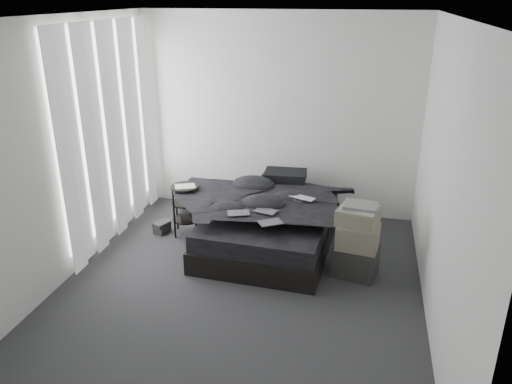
% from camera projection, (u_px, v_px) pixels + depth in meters
% --- Properties ---
extents(floor, '(3.60, 4.20, 0.01)m').
position_uv_depth(floor, '(238.00, 290.00, 5.02)').
color(floor, '#313033').
rests_on(floor, ground).
extents(ceiling, '(3.60, 4.20, 0.01)m').
position_uv_depth(ceiling, '(234.00, 17.00, 4.05)').
color(ceiling, white).
rests_on(ceiling, ground).
extents(wall_back, '(3.60, 0.01, 2.60)m').
position_uv_depth(wall_back, '(278.00, 116.00, 6.44)').
color(wall_back, white).
rests_on(wall_back, ground).
extents(wall_front, '(3.60, 0.01, 2.60)m').
position_uv_depth(wall_front, '(134.00, 294.00, 2.64)').
color(wall_front, white).
rests_on(wall_front, ground).
extents(wall_left, '(0.01, 4.20, 2.60)m').
position_uv_depth(wall_left, '(60.00, 155.00, 4.91)').
color(wall_left, white).
rests_on(wall_left, ground).
extents(wall_right, '(0.01, 4.20, 2.60)m').
position_uv_depth(wall_right, '(444.00, 183.00, 4.17)').
color(wall_right, white).
rests_on(wall_right, ground).
extents(window_left, '(0.02, 2.00, 2.30)m').
position_uv_depth(window_left, '(106.00, 127.00, 5.70)').
color(window_left, white).
rests_on(window_left, wall_left).
extents(curtain_left, '(0.06, 2.12, 2.48)m').
position_uv_depth(curtain_left, '(111.00, 134.00, 5.72)').
color(curtain_left, white).
rests_on(curtain_left, wall_left).
extents(bed, '(1.49, 1.91, 0.25)m').
position_uv_depth(bed, '(270.00, 235.00, 5.87)').
color(bed, black).
rests_on(bed, floor).
extents(mattress, '(1.44, 1.86, 0.20)m').
position_uv_depth(mattress, '(270.00, 218.00, 5.79)').
color(mattress, black).
rests_on(mattress, bed).
extents(duvet, '(1.44, 1.64, 0.21)m').
position_uv_depth(duvet, '(269.00, 203.00, 5.67)').
color(duvet, black).
rests_on(duvet, mattress).
extents(pillow_lower, '(0.57, 0.40, 0.13)m').
position_uv_depth(pillow_lower, '(281.00, 184.00, 6.38)').
color(pillow_lower, black).
rests_on(pillow_lower, mattress).
extents(pillow_upper, '(0.54, 0.38, 0.12)m').
position_uv_depth(pillow_upper, '(285.00, 176.00, 6.30)').
color(pillow_upper, black).
rests_on(pillow_upper, pillow_lower).
extents(laptop, '(0.34, 0.28, 0.02)m').
position_uv_depth(laptop, '(300.00, 194.00, 5.62)').
color(laptop, silver).
rests_on(laptop, duvet).
extents(comic_a, '(0.27, 0.22, 0.01)m').
position_uv_depth(comic_a, '(238.00, 207.00, 5.29)').
color(comic_a, black).
rests_on(comic_a, duvet).
extents(comic_b, '(0.26, 0.21, 0.01)m').
position_uv_depth(comic_b, '(266.00, 205.00, 5.34)').
color(comic_b, black).
rests_on(comic_b, duvet).
extents(comic_c, '(0.28, 0.25, 0.01)m').
position_uv_depth(comic_c, '(270.00, 215.00, 5.07)').
color(comic_c, black).
rests_on(comic_c, duvet).
extents(side_stand, '(0.41, 0.41, 0.62)m').
position_uv_depth(side_stand, '(186.00, 210.00, 6.10)').
color(side_stand, black).
rests_on(side_stand, floor).
extents(papers, '(0.29, 0.26, 0.01)m').
position_uv_depth(papers, '(185.00, 186.00, 5.97)').
color(papers, white).
rests_on(papers, side_stand).
extents(floor_books, '(0.19, 0.23, 0.14)m').
position_uv_depth(floor_books, '(162.00, 227.00, 6.20)').
color(floor_books, black).
rests_on(floor_books, floor).
extents(box_lower, '(0.50, 0.43, 0.33)m').
position_uv_depth(box_lower, '(355.00, 260.00, 5.24)').
color(box_lower, black).
rests_on(box_lower, floor).
extents(box_mid, '(0.46, 0.38, 0.25)m').
position_uv_depth(box_mid, '(358.00, 236.00, 5.12)').
color(box_mid, '#696553').
rests_on(box_mid, box_lower).
extents(box_upper, '(0.46, 0.41, 0.17)m').
position_uv_depth(box_upper, '(358.00, 217.00, 5.06)').
color(box_upper, '#696553').
rests_on(box_upper, box_mid).
extents(art_book_white, '(0.39, 0.33, 0.03)m').
position_uv_depth(art_book_white, '(360.00, 208.00, 5.02)').
color(art_book_white, silver).
rests_on(art_book_white, box_upper).
extents(art_book_snake, '(0.35, 0.29, 0.03)m').
position_uv_depth(art_book_snake, '(360.00, 205.00, 4.99)').
color(art_book_snake, silver).
rests_on(art_book_snake, art_book_white).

